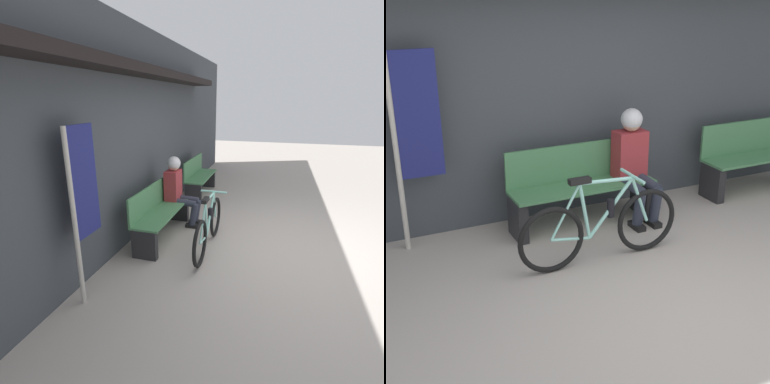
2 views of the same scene
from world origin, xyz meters
The scene contains 7 objects.
ground_plane centered at (0.00, 0.00, 0.00)m, with size 24.00×24.00×0.00m, color #ADA399.
storefront_wall centered at (0.00, 2.37, 1.66)m, with size 12.00×0.56×3.20m.
park_bench_near centered at (-0.07, 1.93, 0.39)m, with size 1.56×0.42×0.85m.
bicycle centered at (-0.26, 1.10, 0.35)m, with size 1.61×0.40×0.85m.
person_seated centered at (0.50, 1.82, 0.69)m, with size 0.34×0.59×1.21m.
park_bench_far centered at (2.30, 1.92, 0.39)m, with size 1.44×0.42×0.85m.
banner_pole centered at (-1.70, 2.11, 1.18)m, with size 0.45×0.05×1.88m.
Camera 1 is at (-4.18, 0.21, 2.11)m, focal length 28.00 mm.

